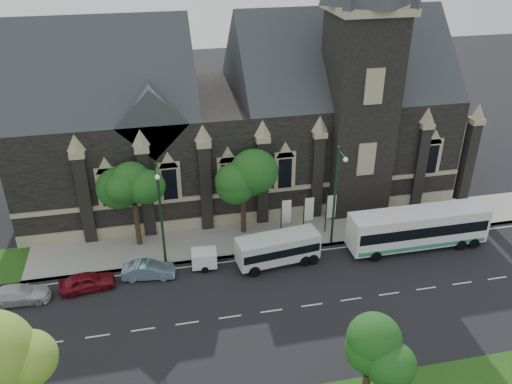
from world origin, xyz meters
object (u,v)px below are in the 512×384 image
object	(u,v)px
tree_park_near	(6,374)
car_far_white	(19,294)
street_lamp_mid	(161,210)
tree_park_east	(372,351)
banner_flag_center	(307,212)
tree_walk_right	(245,172)
banner_flag_left	(285,214)
tour_coach	(418,228)
car_far_red	(87,282)
box_trailer	(204,258)
tree_walk_left	(135,184)
sedan	(149,270)
shuttle_bus	(278,248)
banner_flag_right	(329,209)
street_lamp_near	(336,192)

from	to	relation	value
tree_park_near	car_far_white	distance (m)	15.10
street_lamp_mid	car_far_white	distance (m)	11.78
tree_park_east	banner_flag_center	distance (m)	18.58
tree_walk_right	banner_flag_left	world-z (taller)	tree_walk_right
tour_coach	car_far_red	xyz separation A→B (m)	(-26.71, -0.05, -1.17)
banner_flag_center	tour_coach	xyz separation A→B (m)	(8.51, -3.66, -0.52)
banner_flag_left	banner_flag_center	xyz separation A→B (m)	(2.00, 0.00, 0.00)
banner_flag_left	banner_flag_center	world-z (taller)	same
box_trailer	tree_walk_left	bearing A→B (deg)	140.99
tree_walk_left	street_lamp_mid	world-z (taller)	street_lamp_mid
banner_flag_left	car_far_white	world-z (taller)	banner_flag_left
box_trailer	sedan	bearing A→B (deg)	-170.81
shuttle_bus	box_trailer	world-z (taller)	shuttle_bus
car_far_red	banner_flag_right	bearing A→B (deg)	-86.90
tree_park_near	car_far_red	world-z (taller)	tree_park_near
street_lamp_near	banner_flag_right	xyz separation A→B (m)	(0.29, 1.91, -2.73)
tree_walk_left	street_lamp_near	xyz separation A→B (m)	(15.80, -3.61, -0.62)
tree_walk_right	banner_flag_center	world-z (taller)	tree_walk_right
street_lamp_mid	car_far_red	xyz separation A→B (m)	(-5.91, -1.81, -4.42)
banner_flag_center	sedan	size ratio (longest dim) A/B	1.00
tree_walk_left	banner_flag_left	world-z (taller)	tree_walk_left
street_lamp_mid	shuttle_bus	world-z (taller)	street_lamp_mid
tree_park_near	street_lamp_mid	bearing A→B (deg)	63.90
tree_walk_right	sedan	world-z (taller)	tree_walk_right
tree_walk_left	tree_walk_right	bearing A→B (deg)	0.06
car_far_red	car_far_white	world-z (taller)	car_far_red
banner_flag_right	sedan	distance (m)	16.07
street_lamp_mid	car_far_white	bearing A→B (deg)	-168.27
street_lamp_near	banner_flag_left	xyz separation A→B (m)	(-3.71, 1.91, -2.73)
tree_walk_right	car_far_red	world-z (taller)	tree_walk_right
box_trailer	sedan	xyz separation A→B (m)	(-4.37, -0.38, -0.20)
street_lamp_mid	shuttle_bus	xyz separation A→B (m)	(8.84, -1.61, -3.63)
tour_coach	sedan	bearing A→B (deg)	178.56
street_lamp_mid	sedan	distance (m)	4.83
banner_flag_right	car_far_white	world-z (taller)	banner_flag_right
street_lamp_mid	shuttle_bus	distance (m)	9.69
tree_park_east	car_far_white	xyz separation A→B (m)	(-20.85, 14.20, -3.98)
tree_park_east	box_trailer	bearing A→B (deg)	114.82
street_lamp_mid	banner_flag_center	xyz separation A→B (m)	(12.29, 1.91, -2.73)
tree_walk_left	shuttle_bus	bearing A→B (deg)	-26.12
box_trailer	tree_park_near	bearing A→B (deg)	-121.50
tree_walk_right	tree_walk_left	world-z (taller)	tree_walk_right
shuttle_bus	car_far_white	bearing A→B (deg)	175.02
sedan	car_far_red	bearing A→B (deg)	103.79
shuttle_bus	banner_flag_left	bearing A→B (deg)	60.91
tree_park_near	tree_walk_right	distance (m)	24.58
tree_park_east	banner_flag_left	xyz separation A→B (m)	(0.11, 18.32, -2.24)
street_lamp_near	banner_flag_center	xyz separation A→B (m)	(-1.71, 1.91, -2.73)
banner_flag_right	car_far_red	xyz separation A→B (m)	(-20.20, -3.71, -1.69)
shuttle_bus	car_far_red	bearing A→B (deg)	174.00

